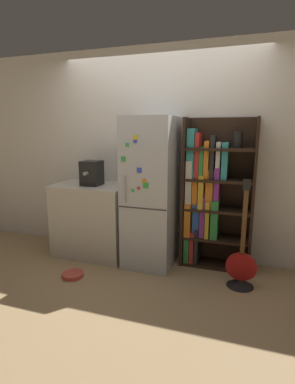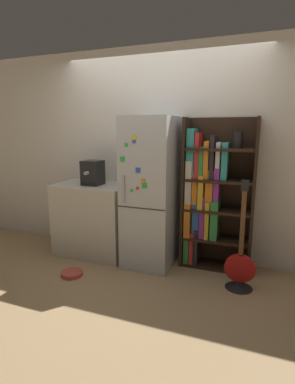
{
  "view_description": "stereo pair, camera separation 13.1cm",
  "coord_description": "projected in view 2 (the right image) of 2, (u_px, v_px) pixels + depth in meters",
  "views": [
    {
      "loc": [
        1.07,
        -3.16,
        1.61
      ],
      "look_at": [
        -0.05,
        0.15,
        0.88
      ],
      "focal_mm": 28.0,
      "sensor_mm": 36.0,
      "label": 1
    },
    {
      "loc": [
        1.19,
        -3.12,
        1.61
      ],
      "look_at": [
        -0.05,
        0.15,
        0.88
      ],
      "focal_mm": 28.0,
      "sensor_mm": 36.0,
      "label": 2
    }
  ],
  "objects": [
    {
      "name": "ground_plane",
      "position": [
        147.0,
        266.0,
        3.6
      ],
      "size": [
        16.0,
        16.0,
        0.0
      ],
      "primitive_type": "plane",
      "color": "tan"
    },
    {
      "name": "pet_bowl",
      "position": [
        72.0,
        273.0,
        3.37
      ],
      "size": [
        0.24,
        0.24,
        0.04
      ],
      "color": "#D84C3F",
      "rests_on": "ground_plane"
    },
    {
      "name": "guitar",
      "position": [
        240.0,
        273.0,
        3.07
      ],
      "size": [
        0.31,
        0.28,
        1.16
      ],
      "color": "black",
      "rests_on": "ground_plane"
    },
    {
      "name": "refrigerator",
      "position": [
        151.0,
        193.0,
        3.54
      ],
      "size": [
        0.56,
        0.67,
        1.76
      ],
      "color": "silver",
      "rests_on": "ground_plane"
    },
    {
      "name": "kitchen_counter",
      "position": [
        94.0,
        219.0,
        3.91
      ],
      "size": [
        0.95,
        0.63,
        0.93
      ],
      "color": "beige",
      "rests_on": "ground_plane"
    },
    {
      "name": "espresso_machine",
      "position": [
        93.0,
        173.0,
        3.75
      ],
      "size": [
        0.23,
        0.29,
        0.31
      ],
      "color": "black",
      "rests_on": "kitchen_counter"
    },
    {
      "name": "bookshelf",
      "position": [
        210.0,
        196.0,
        3.48
      ],
      "size": [
        0.8,
        0.33,
        1.74
      ],
      "color": "black",
      "rests_on": "ground_plane"
    },
    {
      "name": "wall_back",
      "position": [
        161.0,
        155.0,
        3.77
      ],
      "size": [
        8.0,
        0.05,
        2.6
      ],
      "color": "white",
      "rests_on": "ground_plane"
    }
  ]
}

